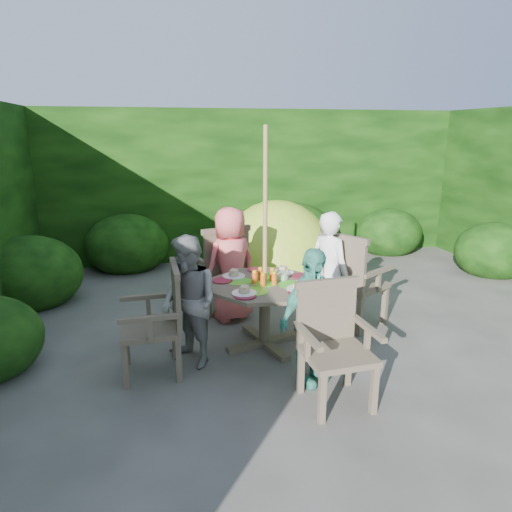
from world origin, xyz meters
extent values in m
plane|color=#46433E|center=(0.00, 0.00, 0.00)|extent=(60.00, 60.00, 0.00)
cube|color=black|center=(0.00, 4.00, 1.25)|extent=(9.00, 1.00, 2.50)
cylinder|color=#483E2F|center=(-0.71, 0.17, 0.32)|extent=(0.11, 0.11, 0.64)
cube|color=#483E2F|center=(-0.71, 0.17, 0.03)|extent=(0.84, 0.32, 0.06)
cube|color=#483E2F|center=(-0.71, 0.17, 0.03)|extent=(0.32, 0.84, 0.06)
cylinder|color=#483E2F|center=(-0.71, 0.17, 0.66)|extent=(1.43, 1.43, 0.04)
cylinder|color=green|center=(-0.86, -0.05, 0.68)|extent=(0.26, 0.26, 0.00)
cylinder|color=green|center=(-0.46, 0.06, 0.68)|extent=(0.26, 0.26, 0.00)
cylinder|color=green|center=(-0.95, 0.28, 0.68)|extent=(0.26, 0.26, 0.00)
cylinder|color=green|center=(-0.55, 0.39, 0.68)|extent=(0.26, 0.26, 0.00)
cylinder|color=green|center=(-0.71, 0.17, 0.68)|extent=(0.26, 0.26, 0.00)
cylinder|color=white|center=(-0.45, 0.44, 0.69)|extent=(0.23, 0.23, 0.01)
cylinder|color=white|center=(-0.98, 0.43, 0.69)|extent=(0.23, 0.23, 0.01)
cylinder|color=white|center=(-0.97, -0.10, 0.69)|extent=(0.23, 0.23, 0.01)
cylinder|color=white|center=(-0.44, -0.09, 0.69)|extent=(0.23, 0.23, 0.01)
cylinder|color=red|center=(-0.29, 0.29, 0.69)|extent=(0.21, 0.21, 0.01)
cylinder|color=red|center=(-0.69, 0.60, 0.69)|extent=(0.21, 0.21, 0.01)
cylinder|color=red|center=(-1.11, 0.32, 0.69)|extent=(0.21, 0.21, 0.01)
cylinder|color=red|center=(-0.98, -0.17, 0.69)|extent=(0.21, 0.21, 0.01)
cylinder|color=red|center=(-0.47, -0.19, 0.69)|extent=(0.21, 0.21, 0.01)
cylinder|color=#599338|center=(-0.52, 0.27, 0.71)|extent=(0.17, 0.17, 0.06)
cylinder|color=olive|center=(-0.71, 0.17, 1.10)|extent=(0.05, 0.05, 2.20)
cube|color=#483E2F|center=(0.43, 0.48, 0.47)|extent=(0.76, 0.77, 0.05)
cube|color=#483E2F|center=(0.76, 0.39, 0.23)|extent=(0.07, 0.07, 0.46)
cube|color=#483E2F|center=(0.52, 0.81, 0.23)|extent=(0.07, 0.07, 0.46)
cube|color=#483E2F|center=(0.34, 0.15, 0.23)|extent=(0.07, 0.07, 0.46)
cube|color=#483E2F|center=(0.10, 0.57, 0.23)|extent=(0.07, 0.07, 0.46)
cube|color=#483E2F|center=(0.20, 0.35, 0.77)|extent=(0.32, 0.52, 0.55)
cube|color=#483E2F|center=(0.57, 0.24, 0.69)|extent=(0.50, 0.32, 0.04)
cube|color=#483E2F|center=(0.29, 0.73, 0.69)|extent=(0.50, 0.32, 0.04)
cube|color=#483E2F|center=(-1.85, -0.14, 0.44)|extent=(0.52, 0.54, 0.05)
cube|color=#483E2F|center=(-2.08, 0.07, 0.21)|extent=(0.05, 0.05, 0.43)
cube|color=#483E2F|center=(-2.06, -0.37, 0.21)|extent=(0.05, 0.05, 0.43)
cube|color=#483E2F|center=(-1.63, 0.09, 0.21)|extent=(0.05, 0.05, 0.43)
cube|color=#483E2F|center=(-1.62, -0.36, 0.21)|extent=(0.05, 0.05, 0.43)
cube|color=#483E2F|center=(-1.60, -0.14, 0.71)|extent=(0.06, 0.53, 0.51)
cube|color=#483E2F|center=(-1.85, 0.12, 0.64)|extent=(0.51, 0.06, 0.04)
cube|color=#483E2F|center=(-1.84, -0.41, 0.64)|extent=(0.51, 0.06, 0.04)
cube|color=#483E2F|center=(-1.02, 1.31, 0.47)|extent=(0.70, 0.68, 0.05)
cube|color=#483E2F|center=(-0.86, 1.61, 0.23)|extent=(0.07, 0.07, 0.46)
cube|color=#483E2F|center=(-1.32, 1.47, 0.23)|extent=(0.07, 0.07, 0.46)
cube|color=#483E2F|center=(-0.73, 1.15, 0.23)|extent=(0.07, 0.07, 0.46)
cube|color=#483E2F|center=(-1.18, 1.01, 0.23)|extent=(0.07, 0.07, 0.46)
cube|color=#483E2F|center=(-0.95, 1.06, 0.76)|extent=(0.55, 0.20, 0.54)
cube|color=#483E2F|center=(-0.75, 1.39, 0.69)|extent=(0.21, 0.54, 0.04)
cube|color=#483E2F|center=(-1.29, 1.23, 0.69)|extent=(0.21, 0.54, 0.04)
cube|color=#483E2F|center=(-0.40, -0.97, 0.43)|extent=(0.54, 0.52, 0.05)
cube|color=#483E2F|center=(-0.60, -1.20, 0.21)|extent=(0.05, 0.05, 0.42)
cube|color=#483E2F|center=(-0.16, -1.17, 0.21)|extent=(0.05, 0.05, 0.42)
cube|color=#483E2F|center=(-0.63, -0.76, 0.21)|extent=(0.05, 0.05, 0.42)
cube|color=#483E2F|center=(-0.19, -0.74, 0.21)|extent=(0.05, 0.05, 0.42)
cube|color=#483E2F|center=(-0.41, -0.73, 0.70)|extent=(0.52, 0.07, 0.50)
cube|color=#483E2F|center=(-0.65, -0.98, 0.63)|extent=(0.08, 0.50, 0.04)
cube|color=#483E2F|center=(-0.14, -0.95, 0.63)|extent=(0.08, 0.50, 0.04)
imported|color=white|center=(0.06, 0.38, 0.67)|extent=(0.51, 0.58, 1.34)
imported|color=gray|center=(-1.48, -0.04, 0.62)|extent=(0.71, 0.76, 1.24)
imported|color=#F26464|center=(-0.92, 0.94, 0.67)|extent=(0.76, 0.65, 1.33)
imported|color=teal|center=(-0.50, -0.60, 0.61)|extent=(0.76, 0.62, 1.22)
ellipsoid|color=#A6CD27|center=(0.01, 2.34, 0.00)|extent=(2.30, 2.30, 2.35)
ellipsoid|color=black|center=(-0.14, 1.70, 0.00)|extent=(0.72, 0.49, 0.81)
cylinder|color=#F3FF1A|center=(0.01, 2.34, 0.01)|extent=(2.05, 2.05, 0.03)
camera|label=1|loc=(-1.75, -4.02, 2.14)|focal=32.00mm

